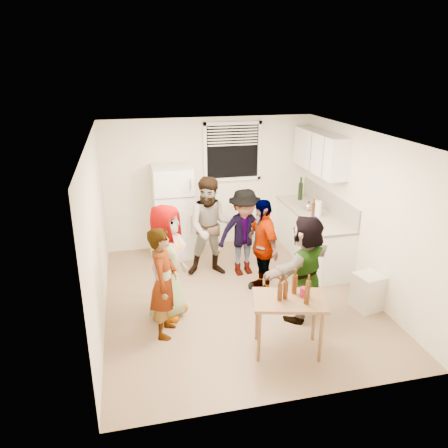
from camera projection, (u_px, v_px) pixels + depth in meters
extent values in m
cube|color=white|center=(173.00, 212.00, 8.04)|extent=(0.70, 0.70, 1.70)
cube|color=white|center=(312.00, 236.00, 8.04)|extent=(0.60, 2.20, 0.86)
cube|color=beige|center=(313.00, 213.00, 7.88)|extent=(0.64, 2.22, 0.04)
cube|color=beige|center=(329.00, 201.00, 7.87)|extent=(0.03, 2.20, 0.36)
cube|color=white|center=(320.00, 152.00, 7.72)|extent=(0.34, 1.60, 0.70)
cylinder|color=white|center=(317.00, 216.00, 7.67)|extent=(0.13, 0.13, 0.27)
cylinder|color=black|center=(300.00, 200.00, 8.59)|extent=(0.08, 0.08, 0.34)
cylinder|color=#47230C|center=(313.00, 216.00, 7.67)|extent=(0.06, 0.06, 0.24)
cylinder|color=#0A1FBC|center=(314.00, 224.00, 7.28)|extent=(0.10, 0.10, 0.13)
cube|color=tan|center=(316.00, 201.00, 8.26)|extent=(0.02, 0.16, 0.13)
cube|color=silver|center=(368.00, 293.00, 6.43)|extent=(0.44, 0.44, 0.54)
cylinder|color=#47230C|center=(294.00, 293.00, 5.44)|extent=(0.06, 0.06, 0.25)
cylinder|color=maroon|center=(303.00, 296.00, 5.36)|extent=(0.09, 0.09, 0.12)
imported|color=#959595|center=(169.00, 314.00, 6.35)|extent=(1.85, 1.58, 0.53)
imported|color=#141933|center=(167.00, 332.00, 5.92)|extent=(1.61, 0.97, 0.36)
imported|color=brown|center=(212.00, 273.00, 7.57)|extent=(1.06, 1.81, 0.65)
imported|color=#454449|center=(244.00, 273.00, 7.59)|extent=(1.16, 1.62, 0.56)
imported|color=black|center=(261.00, 289.00, 7.04)|extent=(1.63, 1.10, 0.37)
imported|color=#BA733F|center=(302.00, 316.00, 6.31)|extent=(2.04, 2.07, 0.45)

